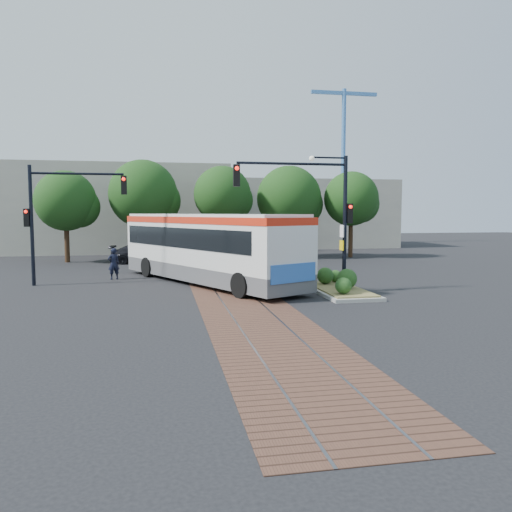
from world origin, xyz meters
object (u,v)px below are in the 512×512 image
(signal_pole_main, at_px, (319,201))
(officer, at_px, (114,264))
(traffic_island, at_px, (339,285))
(parked_car, at_px, (143,254))
(signal_pole_left, at_px, (55,208))
(city_bus, at_px, (206,245))

(signal_pole_main, relative_size, officer, 3.48)
(traffic_island, xyz_separation_m, officer, (-10.58, 6.55, 0.53))
(parked_car, bearing_deg, traffic_island, -143.69)
(traffic_island, distance_m, signal_pole_left, 14.50)
(signal_pole_main, distance_m, parked_car, 17.58)
(signal_pole_left, distance_m, parked_car, 11.40)
(city_bus, bearing_deg, signal_pole_left, 147.48)
(city_bus, bearing_deg, traffic_island, -63.44)
(officer, relative_size, parked_car, 0.38)
(signal_pole_left, height_order, parked_car, signal_pole_left)
(city_bus, distance_m, signal_pole_left, 7.74)
(city_bus, distance_m, traffic_island, 7.28)
(signal_pole_main, bearing_deg, traffic_island, -5.36)
(traffic_island, distance_m, signal_pole_main, 3.95)
(signal_pole_left, distance_m, officer, 4.31)
(traffic_island, bearing_deg, officer, 148.23)
(signal_pole_left, bearing_deg, city_bus, -5.36)
(city_bus, xyz_separation_m, signal_pole_main, (4.75, -4.10, 2.16))
(traffic_island, relative_size, signal_pole_main, 0.87)
(signal_pole_left, bearing_deg, officer, 32.36)
(traffic_island, bearing_deg, signal_pole_left, 159.64)
(signal_pole_left, bearing_deg, parked_car, 69.40)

